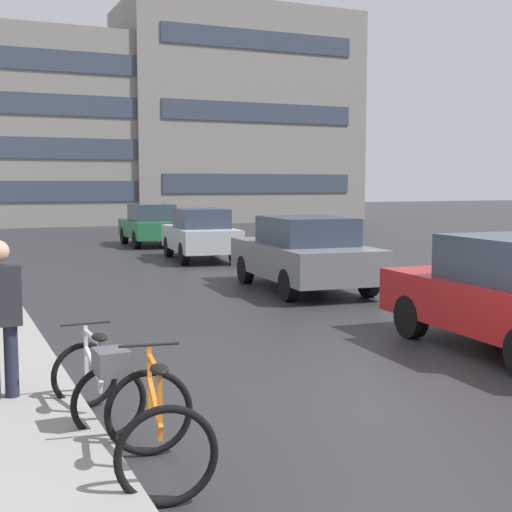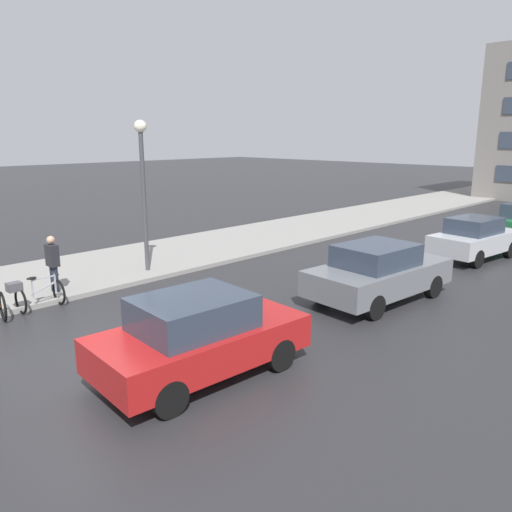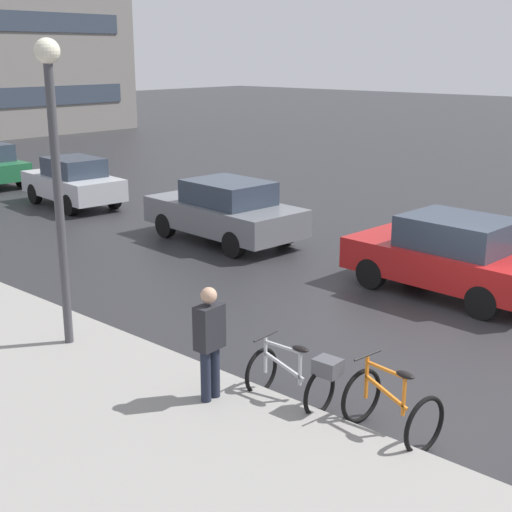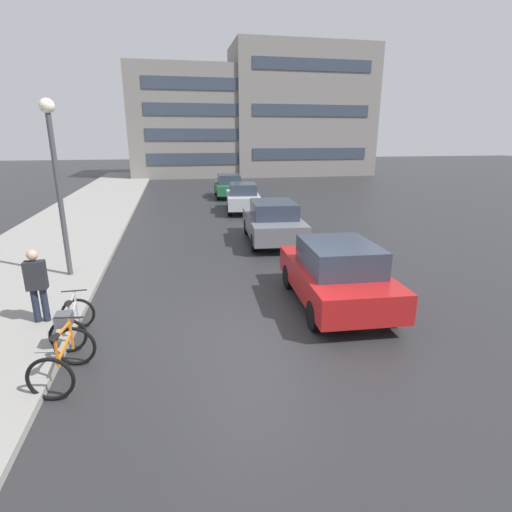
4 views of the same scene
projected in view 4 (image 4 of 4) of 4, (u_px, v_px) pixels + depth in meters
ground_plane at (251, 335)px, 8.32m from camera, size 140.00×140.00×0.00m
sidewalk_kerb at (63, 235)px, 16.52m from camera, size 4.80×60.00×0.14m
bicycle_nearest at (63, 360)px, 6.62m from camera, size 0.89×1.16×0.99m
bicycle_second at (71, 322)px, 7.84m from camera, size 0.72×1.34×0.91m
car_red at (337, 274)px, 9.60m from camera, size 2.18×4.13×1.59m
car_grey at (273, 221)px, 15.50m from camera, size 2.30×4.49×1.59m
car_silver at (243, 197)px, 21.74m from camera, size 2.11×4.00×1.55m
car_green at (229, 186)px, 26.92m from camera, size 1.93×3.90×1.54m
pedestrian at (37, 284)px, 8.38m from camera, size 0.41×0.26×1.74m
streetlamp at (55, 165)px, 10.66m from camera, size 0.38×0.38×4.92m
building_facade_main at (217, 124)px, 42.04m from camera, size 17.50×9.05×10.52m
building_facade_side at (300, 113)px, 42.36m from camera, size 14.45×7.31×12.82m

